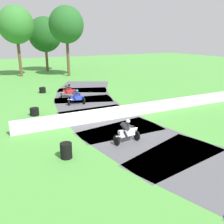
# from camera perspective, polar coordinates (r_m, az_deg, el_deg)

# --- Properties ---
(ground_plane) EXTENTS (120.00, 120.00, 0.00)m
(ground_plane) POSITION_cam_1_polar(r_m,az_deg,el_deg) (17.94, -1.57, -1.91)
(ground_plane) COLOR #4C933D
(track_asphalt) EXTENTS (10.92, 34.53, 0.01)m
(track_asphalt) POSITION_cam_1_polar(r_m,az_deg,el_deg) (18.57, 2.48, -1.24)
(track_asphalt) COLOR #515156
(track_asphalt) RESTS_ON ground
(safety_barrier) EXTENTS (22.62, 1.14, 0.90)m
(safety_barrier) POSITION_cam_1_polar(r_m,az_deg,el_deg) (20.19, 10.69, 1.32)
(safety_barrier) COLOR white
(safety_barrier) RESTS_ON ground
(motorcycle_lead_red) EXTENTS (1.74, 1.19, 1.42)m
(motorcycle_lead_red) POSITION_cam_1_polar(r_m,az_deg,el_deg) (25.11, -10.13, 4.89)
(motorcycle_lead_red) COLOR black
(motorcycle_lead_red) RESTS_ON ground
(motorcycle_chase_blue) EXTENTS (1.71, 0.98, 1.43)m
(motorcycle_chase_blue) POSITION_cam_1_polar(r_m,az_deg,el_deg) (22.24, -8.25, 3.40)
(motorcycle_chase_blue) COLOR black
(motorcycle_chase_blue) RESTS_ON ground
(motorcycle_trailing_white) EXTENTS (1.68, 0.71, 1.42)m
(motorcycle_trailing_white) POSITION_cam_1_polar(r_m,az_deg,el_deg) (14.07, 3.67, -4.58)
(motorcycle_trailing_white) COLOR black
(motorcycle_trailing_white) RESTS_ON ground
(tire_stack_near) EXTENTS (0.69, 0.69, 0.60)m
(tire_stack_near) POSITION_cam_1_polar(r_m,az_deg,el_deg) (27.81, -16.02, 4.97)
(tire_stack_near) COLOR black
(tire_stack_near) RESTS_ON ground
(tire_stack_mid_a) EXTENTS (0.68, 0.68, 0.60)m
(tire_stack_mid_a) POSITION_cam_1_polar(r_m,az_deg,el_deg) (19.86, -17.77, 0.07)
(tire_stack_mid_a) COLOR black
(tire_stack_mid_a) RESTS_ON ground
(tire_stack_mid_b) EXTENTS (0.60, 0.60, 0.80)m
(tire_stack_mid_b) POSITION_cam_1_polar(r_m,az_deg,el_deg) (12.58, -10.73, -8.90)
(tire_stack_mid_b) COLOR black
(tire_stack_mid_b) RESTS_ON ground
(tree_far_left) EXTENTS (5.20, 5.20, 10.34)m
(tree_far_left) POSITION_cam_1_polar(r_m,az_deg,el_deg) (40.50, -21.64, 18.47)
(tree_far_left) COLOR brown
(tree_far_left) RESTS_ON ground
(tree_far_right) EXTENTS (5.70, 5.70, 9.31)m
(tree_far_right) POSITION_cam_1_polar(r_m,az_deg,el_deg) (45.98, -15.50, 17.14)
(tree_far_right) COLOR brown
(tree_far_right) RESTS_ON ground
(tree_mid_rise) EXTENTS (5.18, 5.18, 10.36)m
(tree_mid_rise) POSITION_cam_1_polar(r_m,az_deg,el_deg) (39.04, -10.68, 19.47)
(tree_mid_rise) COLOR brown
(tree_mid_rise) RESTS_ON ground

